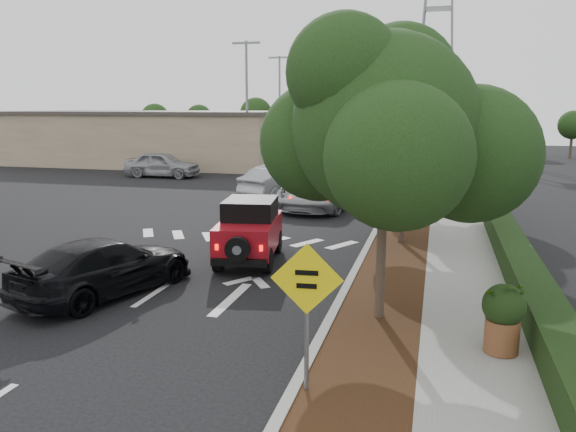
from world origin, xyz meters
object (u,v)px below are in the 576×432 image
(speed_hump_sign, at_px, (307,297))
(silver_suv_ahead, at_px, (322,190))
(red_jeep, at_px, (250,229))
(black_suv_oncoming, at_px, (105,266))

(speed_hump_sign, bearing_deg, silver_suv_ahead, 95.20)
(red_jeep, distance_m, speed_hump_sign, 8.31)
(black_suv_oncoming, height_order, speed_hump_sign, speed_hump_sign)
(black_suv_oncoming, xyz_separation_m, speed_hump_sign, (5.95, -3.63, 0.97))
(red_jeep, relative_size, speed_hump_sign, 1.56)
(red_jeep, bearing_deg, silver_suv_ahead, 79.19)
(black_suv_oncoming, relative_size, speed_hump_sign, 2.00)
(silver_suv_ahead, bearing_deg, black_suv_oncoming, -94.48)
(red_jeep, xyz_separation_m, speed_hump_sign, (3.48, -7.51, 0.73))
(speed_hump_sign, bearing_deg, red_jeep, 109.32)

